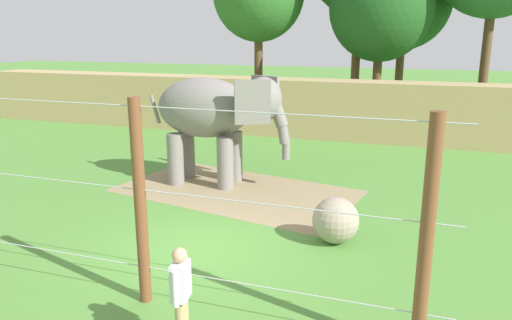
% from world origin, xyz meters
% --- Properties ---
extents(ground_plane, '(120.00, 120.00, 0.00)m').
position_xyz_m(ground_plane, '(0.00, 0.00, 0.00)').
color(ground_plane, '#518938').
extents(dirt_patch, '(7.59, 5.20, 0.01)m').
position_xyz_m(dirt_patch, '(-0.79, 4.11, 0.00)').
color(dirt_patch, '#937F5B').
rests_on(dirt_patch, ground).
extents(embankment_wall, '(36.00, 1.80, 2.58)m').
position_xyz_m(embankment_wall, '(0.00, 12.92, 1.29)').
color(embankment_wall, tan).
rests_on(embankment_wall, ground).
extents(elephant, '(4.55, 1.92, 3.37)m').
position_xyz_m(elephant, '(-1.69, 4.67, 2.23)').
color(elephant, gray).
rests_on(elephant, ground).
extents(enrichment_ball, '(1.06, 1.06, 1.06)m').
position_xyz_m(enrichment_ball, '(2.68, 1.34, 0.53)').
color(enrichment_ball, gray).
rests_on(enrichment_ball, ground).
extents(cable_fence, '(10.10, 0.21, 3.62)m').
position_xyz_m(cable_fence, '(-0.01, -2.26, 1.82)').
color(cable_fence, brown).
rests_on(cable_fence, ground).
extents(zookeeper, '(0.28, 0.58, 1.67)m').
position_xyz_m(zookeeper, '(1.26, -3.35, 0.93)').
color(zookeeper, tan).
rests_on(zookeeper, ground).
extents(tree_far_left, '(5.06, 5.06, 9.00)m').
position_xyz_m(tree_far_left, '(2.85, 19.95, 6.32)').
color(tree_far_left, brown).
rests_on(tree_far_left, ground).
extents(tree_behind_wall, '(5.06, 5.06, 8.51)m').
position_xyz_m(tree_behind_wall, '(1.94, 16.83, 5.83)').
color(tree_behind_wall, brown).
rests_on(tree_behind_wall, ground).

